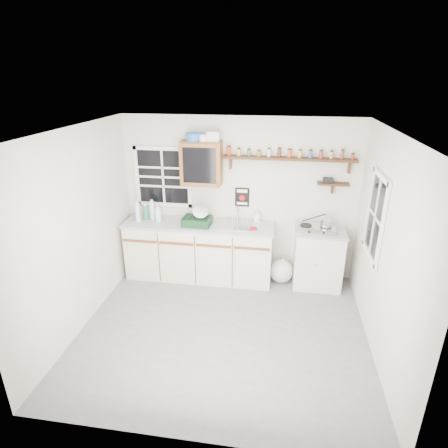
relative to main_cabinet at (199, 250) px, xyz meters
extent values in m
cube|color=#59595B|center=(0.58, -1.30, -0.47)|extent=(3.60, 3.20, 0.02)
cube|color=silver|center=(0.58, -1.30, 2.05)|extent=(3.60, 3.20, 0.02)
cube|color=#BCB7A9|center=(-1.23, -1.30, 0.79)|extent=(0.02, 3.20, 2.50)
cube|color=#BCB7A9|center=(2.40, -1.30, 0.79)|extent=(0.02, 3.20, 2.50)
cube|color=#BCB7A9|center=(0.58, 0.31, 0.79)|extent=(3.60, 0.02, 2.50)
cube|color=#BCB7A9|center=(0.58, -2.91, 0.79)|extent=(3.60, 0.02, 2.50)
cube|color=beige|center=(0.00, 0.00, -0.02)|extent=(2.27, 0.60, 0.88)
cube|color=gray|center=(0.00, 0.00, 0.44)|extent=(2.31, 0.62, 0.04)
cube|color=brown|center=(-0.85, -0.31, 0.24)|extent=(0.53, 0.02, 0.03)
cube|color=brown|center=(-0.28, -0.31, 0.24)|extent=(0.53, 0.02, 0.03)
cube|color=brown|center=(0.28, -0.31, 0.24)|extent=(0.53, 0.02, 0.03)
cube|color=brown|center=(0.85, -0.31, 0.24)|extent=(0.53, 0.02, 0.03)
cube|color=silver|center=(1.83, 0.03, -0.02)|extent=(0.70, 0.55, 0.88)
cube|color=gray|center=(1.83, 0.03, 0.43)|extent=(0.73, 0.57, 0.03)
cube|color=#ACACB1|center=(0.53, 0.00, 0.46)|extent=(0.52, 0.44, 0.03)
cylinder|color=#ACACB1|center=(0.58, 0.16, 0.60)|extent=(0.02, 0.02, 0.28)
cylinder|color=#ACACB1|center=(0.58, 0.10, 0.73)|extent=(0.02, 0.14, 0.02)
cube|color=brown|center=(0.03, 0.15, 1.36)|extent=(0.60, 0.30, 0.65)
cube|color=black|center=(0.03, -0.01, 1.36)|extent=(0.48, 0.02, 0.52)
cylinder|color=blue|center=(-0.07, 0.15, 1.74)|extent=(0.24, 0.24, 0.11)
cube|color=silver|center=(0.22, 0.15, 1.76)|extent=(0.18, 0.15, 0.14)
cylinder|color=silver|center=(0.08, 0.10, 1.74)|extent=(0.12, 0.12, 0.10)
cube|color=black|center=(1.31, 0.21, 1.46)|extent=(1.91, 0.18, 0.04)
cube|color=black|center=(0.45, 0.25, 1.36)|extent=(0.03, 0.10, 0.18)
cube|color=black|center=(2.17, 0.25, 1.36)|extent=(0.03, 0.10, 0.18)
cylinder|color=red|center=(0.43, 0.21, 1.54)|extent=(0.06, 0.06, 0.13)
cylinder|color=black|center=(0.43, 0.21, 1.61)|extent=(0.05, 0.05, 0.02)
cylinder|color=gold|center=(0.58, 0.21, 1.53)|extent=(0.05, 0.05, 0.10)
cylinder|color=black|center=(0.58, 0.21, 1.58)|extent=(0.05, 0.05, 0.02)
cylinder|color=#267226|center=(0.73, 0.21, 1.52)|extent=(0.05, 0.05, 0.09)
cylinder|color=black|center=(0.73, 0.21, 1.58)|extent=(0.04, 0.04, 0.02)
cylinder|color=#99591E|center=(0.87, 0.21, 1.52)|extent=(0.05, 0.05, 0.08)
cylinder|color=black|center=(0.87, 0.21, 1.56)|extent=(0.05, 0.05, 0.02)
cylinder|color=silver|center=(1.02, 0.21, 1.53)|extent=(0.05, 0.05, 0.11)
cylinder|color=black|center=(1.02, 0.21, 1.60)|extent=(0.04, 0.04, 0.02)
cylinder|color=#4C2614|center=(1.16, 0.21, 1.54)|extent=(0.05, 0.05, 0.12)
cylinder|color=black|center=(1.16, 0.21, 1.61)|extent=(0.05, 0.05, 0.02)
cylinder|color=#B24C19|center=(1.31, 0.21, 1.53)|extent=(0.06, 0.06, 0.11)
cylinder|color=black|center=(1.31, 0.21, 1.59)|extent=(0.05, 0.05, 0.02)
cylinder|color=gold|center=(1.46, 0.21, 1.53)|extent=(0.05, 0.05, 0.10)
cylinder|color=black|center=(1.46, 0.21, 1.59)|extent=(0.05, 0.05, 0.02)
cylinder|color=#334C8C|center=(1.60, 0.21, 1.53)|extent=(0.06, 0.06, 0.11)
cylinder|color=black|center=(1.60, 0.21, 1.59)|extent=(0.05, 0.05, 0.02)
cylinder|color=maroon|center=(1.75, 0.21, 1.53)|extent=(0.05, 0.05, 0.10)
cylinder|color=black|center=(1.75, 0.21, 1.59)|extent=(0.05, 0.05, 0.02)
cylinder|color=#BF8C3F|center=(1.89, 0.21, 1.53)|extent=(0.05, 0.05, 0.10)
cylinder|color=black|center=(1.89, 0.21, 1.59)|extent=(0.04, 0.04, 0.02)
cylinder|color=brown|center=(2.04, 0.21, 1.54)|extent=(0.04, 0.04, 0.12)
cylinder|color=black|center=(2.04, 0.21, 1.61)|extent=(0.04, 0.04, 0.02)
cylinder|color=red|center=(2.19, 0.21, 1.51)|extent=(0.04, 0.04, 0.07)
cylinder|color=black|center=(2.19, 0.21, 1.56)|extent=(0.04, 0.04, 0.02)
cube|color=black|center=(1.96, 0.22, 1.11)|extent=(0.45, 0.15, 0.03)
cube|color=black|center=(1.96, 0.26, 1.03)|extent=(0.03, 0.08, 0.14)
cube|color=black|center=(1.88, 0.22, 1.16)|extent=(0.14, 0.10, 0.07)
cube|color=black|center=(0.63, 0.29, 0.82)|extent=(0.22, 0.01, 0.30)
cube|color=white|center=(0.63, 0.28, 0.92)|extent=(0.16, 0.00, 0.05)
cylinder|color=#A50C0C|center=(0.63, 0.28, 0.81)|extent=(0.09, 0.01, 0.09)
cube|color=white|center=(0.63, 0.28, 0.72)|extent=(0.16, 0.00, 0.04)
cube|color=black|center=(-0.62, 0.29, 1.09)|extent=(0.85, 0.02, 0.90)
cube|color=silver|center=(-0.62, 0.29, 1.09)|extent=(0.93, 0.03, 0.98)
cube|color=black|center=(2.37, -0.75, 0.99)|extent=(0.02, 0.70, 1.00)
cube|color=silver|center=(2.37, -0.75, 0.99)|extent=(0.03, 0.78, 1.08)
cylinder|color=silver|center=(-0.95, -0.05, 0.61)|extent=(0.08, 0.08, 0.30)
cylinder|color=silver|center=(-0.95, -0.05, 0.77)|extent=(0.04, 0.04, 0.03)
cylinder|color=#267442|center=(-0.85, 0.04, 0.57)|extent=(0.09, 0.09, 0.23)
cylinder|color=silver|center=(-0.85, 0.04, 0.70)|extent=(0.05, 0.05, 0.03)
cylinder|color=silver|center=(-0.75, 0.05, 0.61)|extent=(0.08, 0.08, 0.30)
cylinder|color=silver|center=(-0.75, 0.05, 0.77)|extent=(0.04, 0.04, 0.03)
cylinder|color=silver|center=(-0.63, -0.02, 0.57)|extent=(0.09, 0.09, 0.22)
cylinder|color=silver|center=(-0.63, -0.02, 0.69)|extent=(0.05, 0.05, 0.03)
cube|color=black|center=(-0.01, -0.07, 0.52)|extent=(0.44, 0.34, 0.13)
cylinder|color=#ACACB1|center=(0.05, -0.07, 0.65)|extent=(0.30, 0.32, 0.25)
imported|color=silver|center=(0.88, 0.19, 0.56)|extent=(0.11, 0.11, 0.21)
cube|color=maroon|center=(0.83, -0.11, 0.47)|extent=(0.17, 0.16, 0.02)
cube|color=#ACACB1|center=(1.76, 0.01, 0.48)|extent=(0.59, 0.33, 0.07)
cylinder|color=black|center=(1.61, 0.01, 0.53)|extent=(0.17, 0.17, 0.01)
cylinder|color=black|center=(1.90, 0.01, 0.53)|extent=(0.17, 0.17, 0.01)
cylinder|color=#ACACB1|center=(1.90, 0.01, 0.57)|extent=(0.17, 0.17, 0.11)
cylinder|color=black|center=(1.73, 0.09, 0.62)|extent=(0.34, 0.09, 0.17)
ellipsoid|color=silver|center=(1.30, 0.01, -0.28)|extent=(0.39, 0.35, 0.41)
cone|color=silver|center=(1.32, 0.01, -0.09)|extent=(0.11, 0.11, 0.11)
camera|label=1|loc=(1.20, -5.20, 2.60)|focal=30.00mm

